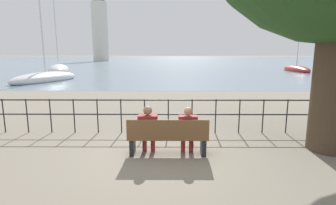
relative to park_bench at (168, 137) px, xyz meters
name	(u,v)px	position (x,y,z in m)	size (l,w,h in m)	color
ground_plane	(168,154)	(0.00, 0.06, -0.44)	(1000.00, 1000.00, 0.00)	gray
harbor_water	(170,58)	(0.00, 161.08, -0.43)	(600.00, 300.00, 0.01)	slate
park_bench	(168,137)	(0.00, 0.00, 0.00)	(1.91, 0.45, 0.90)	brown
seated_person_left	(148,127)	(-0.47, 0.08, 0.22)	(0.46, 0.35, 1.19)	maroon
seated_person_right	(188,128)	(0.47, 0.08, 0.21)	(0.44, 0.35, 1.16)	maroon
promenade_railing	(168,111)	(0.00, 1.80, 0.26)	(13.00, 0.04, 1.05)	black
sailboat_0	(46,78)	(-11.04, 17.32, -0.15)	(4.41, 7.89, 9.85)	silver
sailboat_1	(59,70)	(-14.73, 28.85, -0.09)	(4.47, 7.10, 10.60)	white
sailboat_2	(296,69)	(18.06, 31.67, -0.18)	(2.26, 8.17, 7.05)	maroon
harbor_lighthouse	(100,28)	(-24.55, 88.80, 11.05)	(5.55, 5.55, 24.70)	silver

